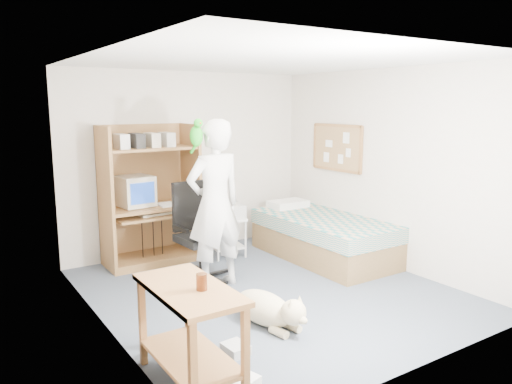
% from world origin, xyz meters
% --- Properties ---
extents(floor, '(4.00, 4.00, 0.00)m').
position_xyz_m(floor, '(0.00, 0.00, 0.00)').
color(floor, '#404958').
rests_on(floor, ground).
extents(wall_back, '(3.60, 0.02, 2.50)m').
position_xyz_m(wall_back, '(0.00, 2.00, 1.25)').
color(wall_back, beige).
rests_on(wall_back, floor).
extents(wall_right, '(0.02, 4.00, 2.50)m').
position_xyz_m(wall_right, '(1.80, 0.00, 1.25)').
color(wall_right, beige).
rests_on(wall_right, floor).
extents(wall_left, '(0.02, 4.00, 2.50)m').
position_xyz_m(wall_left, '(-1.80, 0.00, 1.25)').
color(wall_left, beige).
rests_on(wall_left, floor).
extents(ceiling, '(3.60, 4.00, 0.02)m').
position_xyz_m(ceiling, '(0.00, 0.00, 2.50)').
color(ceiling, white).
rests_on(ceiling, wall_back).
extents(computer_hutch, '(1.20, 0.63, 1.80)m').
position_xyz_m(computer_hutch, '(-0.70, 1.74, 0.82)').
color(computer_hutch, brown).
rests_on(computer_hutch, floor).
extents(bed, '(1.02, 2.02, 0.66)m').
position_xyz_m(bed, '(1.30, 0.62, 0.29)').
color(bed, brown).
rests_on(bed, floor).
extents(side_desk, '(0.50, 1.00, 0.75)m').
position_xyz_m(side_desk, '(-1.55, -1.20, 0.49)').
color(side_desk, brown).
rests_on(side_desk, floor).
extents(corkboard, '(0.04, 0.94, 0.66)m').
position_xyz_m(corkboard, '(1.77, 0.90, 1.45)').
color(corkboard, '#9C7A45').
rests_on(corkboard, wall_right).
extents(office_chair, '(0.64, 0.64, 1.14)m').
position_xyz_m(office_chair, '(-0.48, 0.78, 0.41)').
color(office_chair, black).
rests_on(office_chair, floor).
extents(person, '(0.72, 0.50, 1.90)m').
position_xyz_m(person, '(-0.42, 0.47, 0.95)').
color(person, silver).
rests_on(person, floor).
extents(parrot, '(0.14, 0.24, 0.38)m').
position_xyz_m(parrot, '(-0.62, 0.48, 1.74)').
color(parrot, '#138513').
rests_on(parrot, person).
extents(dog, '(0.44, 1.01, 0.38)m').
position_xyz_m(dog, '(-0.52, -0.72, 0.17)').
color(dog, '#C9B687').
rests_on(dog, floor).
extents(printer_cart, '(0.50, 0.42, 0.54)m').
position_xyz_m(printer_cart, '(0.25, 1.37, 0.36)').
color(printer_cart, silver).
rests_on(printer_cart, floor).
extents(printer, '(0.46, 0.38, 0.18)m').
position_xyz_m(printer, '(0.25, 1.37, 0.63)').
color(printer, '#B2B3AE').
rests_on(printer, printer_cart).
extents(crt_monitor, '(0.46, 0.48, 0.39)m').
position_xyz_m(crt_monitor, '(-0.89, 1.75, 0.96)').
color(crt_monitor, beige).
rests_on(crt_monitor, computer_hutch).
extents(keyboard, '(0.46, 0.20, 0.03)m').
position_xyz_m(keyboard, '(-0.67, 1.58, 0.67)').
color(keyboard, beige).
rests_on(keyboard, computer_hutch).
extents(pencil_cup, '(0.08, 0.08, 0.12)m').
position_xyz_m(pencil_cup, '(-0.35, 1.65, 0.82)').
color(pencil_cup, gold).
rests_on(pencil_cup, computer_hutch).
extents(drink_glass, '(0.08, 0.08, 0.12)m').
position_xyz_m(drink_glass, '(-1.50, -1.31, 0.81)').
color(drink_glass, '#401B0A').
rests_on(drink_glass, side_desk).
extents(floor_box_b, '(0.19, 0.23, 0.08)m').
position_xyz_m(floor_box_b, '(-1.05, -1.01, 0.04)').
color(floor_box_b, '#B0B0AB').
rests_on(floor_box_b, floor).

